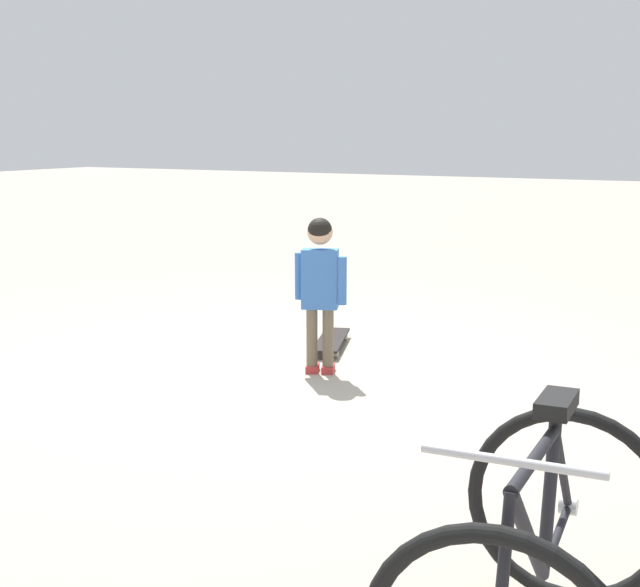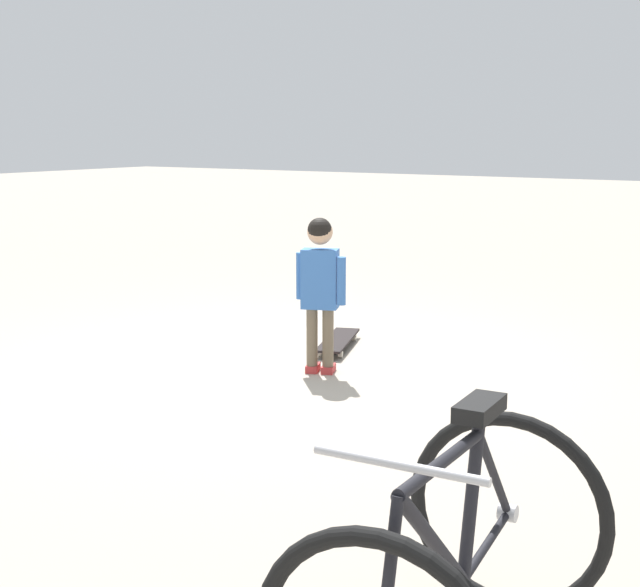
% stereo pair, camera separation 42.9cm
% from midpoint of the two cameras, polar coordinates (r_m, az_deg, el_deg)
% --- Properties ---
extents(ground_plane, '(50.00, 50.00, 0.00)m').
position_cam_midpoint_polar(ground_plane, '(6.34, -3.84, -4.64)').
color(ground_plane, '#9E9384').
extents(child_person, '(0.24, 0.41, 1.06)m').
position_cam_midpoint_polar(child_person, '(6.04, -2.03, 0.98)').
color(child_person, brown).
rests_on(child_person, ground).
extents(skateboard, '(0.80, 0.45, 0.07)m').
position_cam_midpoint_polar(skateboard, '(6.84, -1.09, -2.99)').
color(skateboard, black).
rests_on(skateboard, ground).
extents(bicycle_near, '(1.11, 0.78, 0.85)m').
position_cam_midpoint_polar(bicycle_near, '(2.80, 9.18, -16.48)').
color(bicycle_near, black).
rests_on(bicycle_near, ground).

